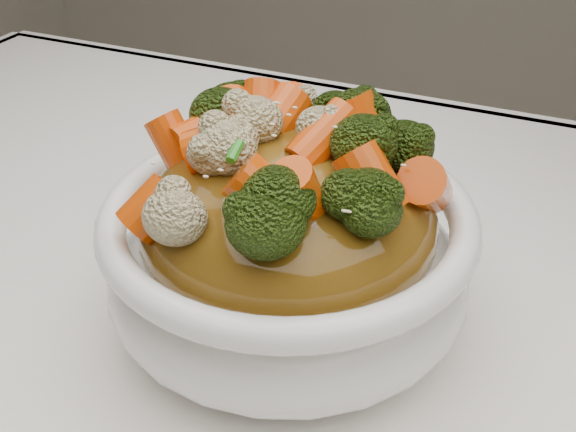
% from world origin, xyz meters
% --- Properties ---
extents(tablecloth, '(1.20, 0.80, 0.04)m').
position_xyz_m(tablecloth, '(0.00, 0.00, 0.73)').
color(tablecloth, white).
rests_on(tablecloth, dining_table).
extents(bowl, '(0.30, 0.30, 0.09)m').
position_xyz_m(bowl, '(-0.02, 0.01, 0.80)').
color(bowl, white).
rests_on(bowl, tablecloth).
extents(sauce_base, '(0.24, 0.24, 0.10)m').
position_xyz_m(sauce_base, '(-0.02, 0.01, 0.83)').
color(sauce_base, brown).
rests_on(sauce_base, bowl).
extents(carrots, '(0.24, 0.24, 0.05)m').
position_xyz_m(carrots, '(-0.02, 0.01, 0.89)').
color(carrots, '#D14606').
rests_on(carrots, sauce_base).
extents(broccoli, '(0.24, 0.24, 0.05)m').
position_xyz_m(broccoli, '(-0.02, 0.01, 0.89)').
color(broccoli, black).
rests_on(broccoli, sauce_base).
extents(cauliflower, '(0.24, 0.24, 0.04)m').
position_xyz_m(cauliflower, '(-0.02, 0.01, 0.89)').
color(cauliflower, beige).
rests_on(cauliflower, sauce_base).
extents(scallions, '(0.18, 0.18, 0.02)m').
position_xyz_m(scallions, '(-0.02, 0.01, 0.89)').
color(scallions, '#24821E').
rests_on(scallions, sauce_base).
extents(sesame_seeds, '(0.22, 0.22, 0.01)m').
position_xyz_m(sesame_seeds, '(-0.02, 0.01, 0.89)').
color(sesame_seeds, beige).
rests_on(sesame_seeds, sauce_base).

